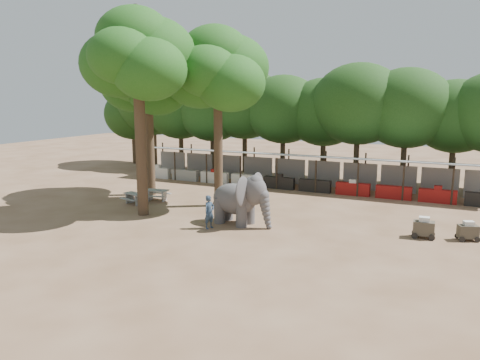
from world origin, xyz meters
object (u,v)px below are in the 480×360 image
at_px(handler, 209,212).
at_px(cart_front, 424,228).
at_px(picnic_table_near, 134,197).
at_px(cart_back, 468,231).
at_px(yard_tree_back, 217,71).
at_px(yard_tree_center, 138,57).
at_px(picnic_table_far, 157,194).
at_px(elephant, 241,199).
at_px(yard_tree_left, 148,78).

relative_size(handler, cart_front, 1.57).
xyz_separation_m(picnic_table_near, cart_back, (19.77, 0.61, 0.01)).
distance_m(yard_tree_back, handler, 9.43).
bearing_deg(yard_tree_center, yard_tree_back, 53.14).
bearing_deg(picnic_table_far, handler, -44.15).
xyz_separation_m(yard_tree_center, elephant, (6.35, 0.37, -7.78)).
bearing_deg(elephant, yard_tree_left, 160.82).
bearing_deg(yard_tree_center, cart_back, 7.84).
bearing_deg(yard_tree_left, cart_front, -9.21).
xyz_separation_m(yard_tree_left, picnic_table_near, (0.92, -3.18, -7.73)).
bearing_deg(picnic_table_far, yard_tree_center, -78.73).
xyz_separation_m(cart_front, cart_back, (2.00, 0.46, -0.05)).
height_order(yard_tree_left, handler, yard_tree_left).
bearing_deg(picnic_table_near, yard_tree_center, -27.40).
bearing_deg(picnic_table_far, picnic_table_near, -129.40).
bearing_deg(picnic_table_near, cart_back, 15.54).
bearing_deg(cart_front, yard_tree_back, 167.60).
height_order(picnic_table_near, picnic_table_far, picnic_table_far).
xyz_separation_m(yard_tree_back, picnic_table_far, (-4.27, -0.74, -8.05)).
distance_m(yard_tree_left, picnic_table_near, 8.41).
relative_size(yard_tree_left, elephant, 2.90).
xyz_separation_m(elephant, cart_front, (9.33, 1.60, -0.90)).
distance_m(yard_tree_back, picnic_table_far, 9.14).
xyz_separation_m(handler, picnic_table_far, (-6.43, 4.35, -0.41)).
bearing_deg(handler, picnic_table_near, 85.20).
height_order(picnic_table_far, cart_back, cart_back).
bearing_deg(yard_tree_back, yard_tree_left, 170.54).
xyz_separation_m(elephant, picnic_table_far, (-7.62, 2.89, -0.94)).
bearing_deg(cart_front, picnic_table_near, 177.18).
bearing_deg(yard_tree_back, picnic_table_near, -156.79).
bearing_deg(cart_front, handler, -167.09).
bearing_deg(picnic_table_near, picnic_table_far, 74.43).
height_order(elephant, handler, elephant).
bearing_deg(elephant, cart_back, 17.52).
bearing_deg(picnic_table_near, yard_tree_back, 36.98).
distance_m(handler, cart_front, 10.97).
xyz_separation_m(handler, picnic_table_near, (-7.24, 2.91, -0.43)).
bearing_deg(picnic_table_far, yard_tree_back, -0.24).
relative_size(handler, picnic_table_far, 1.04).
relative_size(yard_tree_left, picnic_table_far, 6.38).
bearing_deg(elephant, handler, -122.12).
bearing_deg(yard_tree_left, elephant, -26.36).
height_order(picnic_table_far, cart_front, cart_front).
bearing_deg(elephant, yard_tree_back, 139.86).
distance_m(elephant, cart_front, 9.51).
distance_m(handler, cart_back, 13.02).
height_order(yard_tree_back, handler, yard_tree_back).
height_order(yard_tree_back, elephant, yard_tree_back).
distance_m(yard_tree_center, cart_front, 18.03).
height_order(yard_tree_left, picnic_table_far, yard_tree_left).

